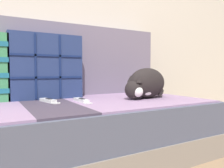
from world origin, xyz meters
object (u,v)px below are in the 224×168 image
at_px(couch, 48,133).
at_px(game_remote_far, 82,100).
at_px(game_remote_near, 49,101).
at_px(sleeping_cat, 146,84).
at_px(throw_pillow_quilted, 46,67).

height_order(couch, game_remote_far, game_remote_far).
bearing_deg(game_remote_near, couch, -109.98).
bearing_deg(sleeping_cat, couch, 172.16).
xyz_separation_m(game_remote_near, game_remote_far, (0.17, -0.08, 0.00)).
height_order(sleeping_cat, game_remote_far, sleeping_cat).
relative_size(couch, sleeping_cat, 5.24).
bearing_deg(game_remote_near, throw_pillow_quilted, 81.18).
relative_size(sleeping_cat, game_remote_far, 1.90).
xyz_separation_m(throw_pillow_quilted, game_remote_far, (0.14, -0.27, -0.20)).
bearing_deg(couch, game_remote_far, -14.27).
relative_size(sleeping_cat, game_remote_near, 1.95).
distance_m(throw_pillow_quilted, game_remote_far, 0.36).
xyz_separation_m(sleeping_cat, game_remote_far, (-0.43, 0.04, -0.08)).
height_order(throw_pillow_quilted, game_remote_near, throw_pillow_quilted).
height_order(couch, throw_pillow_quilted, throw_pillow_quilted).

